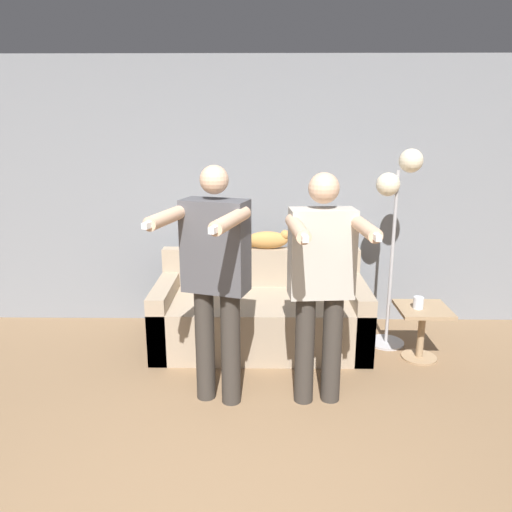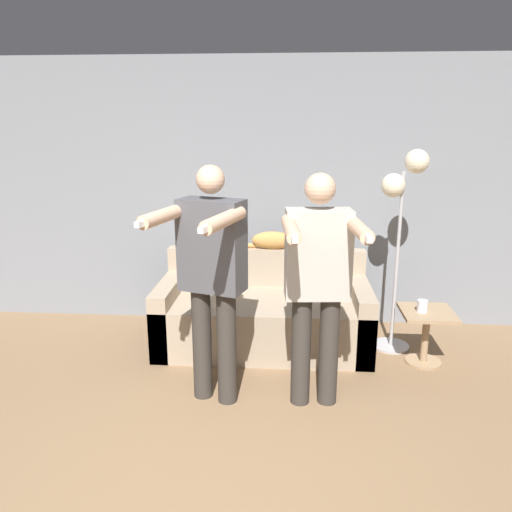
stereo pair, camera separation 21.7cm
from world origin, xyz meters
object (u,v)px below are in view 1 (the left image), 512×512
Objects in this scene: person_right at (321,276)px; cup at (418,303)px; person_left at (215,271)px; side_table at (422,322)px; floor_lamp at (397,199)px; couch at (261,315)px; cat at (268,240)px.

person_right is 1.23m from cup.
side_table is at bearing 40.07° from person_left.
floor_lamp reaches higher than side_table.
side_table is (1.38, -0.28, 0.06)m from couch.
person_left is 17.02× the size of cup.
floor_lamp is at bearing 0.43° from couch.
side_table is at bearing 20.60° from cup.
person_right is at bearing -143.80° from side_table.
couch is 1.06× the size of floor_lamp.
person_right reaches higher than couch.
side_table is 0.19m from cup.
couch is at bearing -100.46° from cat.
person_left is at bearing -146.17° from floor_lamp.
cup is (-0.05, -0.02, 0.18)m from side_table.
cat reaches higher than side_table.
side_table is at bearing -11.60° from couch.
floor_lamp reaches higher than cup.
floor_lamp is 0.91m from cup.
cup is at bearing 32.21° from person_right.
person_right is at bearing -75.25° from cat.
cat is 1.57m from side_table.
side_table is at bearing -25.85° from cat.
couch is 1.28m from person_right.
person_right is (0.42, -0.99, 0.69)m from couch.
floor_lamp is (1.17, 0.01, 1.08)m from couch.
couch is 3.58× the size of cat.
cat is 5.22× the size of cup.
couch is at bearing 89.89° from person_left.
couch is 1.13× the size of person_right.
person_right reaches higher than cup.
cup is at bearing -12.87° from couch.
floor_lamp is (0.75, 1.00, 0.38)m from person_right.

